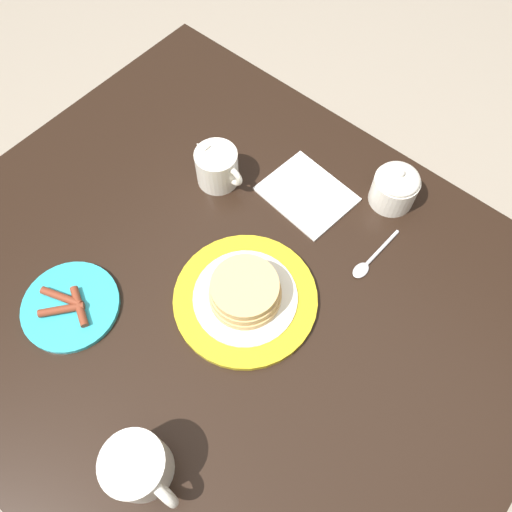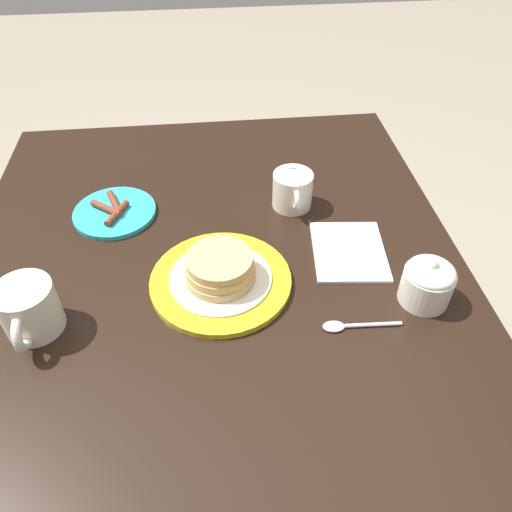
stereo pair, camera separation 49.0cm
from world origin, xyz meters
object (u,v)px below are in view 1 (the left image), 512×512
(creamer_pitcher, at_px, (217,166))
(spoon, at_px, (369,261))
(coffee_mug, at_px, (139,468))
(napkin, at_px, (307,194))
(side_plate_bacon, at_px, (70,306))
(sugar_bowl, at_px, (395,187))
(pancake_plate, at_px, (245,295))

(creamer_pitcher, relative_size, spoon, 0.90)
(coffee_mug, xyz_separation_m, napkin, (-0.12, 0.56, -0.04))
(coffee_mug, bearing_deg, side_plate_bacon, 161.25)
(sugar_bowl, bearing_deg, coffee_mug, -90.66)
(side_plate_bacon, distance_m, coffee_mug, 0.31)
(napkin, distance_m, spoon, 0.19)
(coffee_mug, height_order, spoon, coffee_mug)
(sugar_bowl, bearing_deg, pancake_plate, -102.33)
(pancake_plate, relative_size, sugar_bowl, 2.79)
(spoon, bearing_deg, napkin, 165.97)
(side_plate_bacon, xyz_separation_m, spoon, (0.35, 0.42, -0.00))
(side_plate_bacon, bearing_deg, sugar_bowl, 61.69)
(coffee_mug, distance_m, spoon, 0.52)
(coffee_mug, distance_m, napkin, 0.58)
(pancake_plate, distance_m, napkin, 0.26)
(side_plate_bacon, bearing_deg, pancake_plate, 43.05)
(coffee_mug, relative_size, spoon, 0.95)
(pancake_plate, distance_m, sugar_bowl, 0.36)
(creamer_pitcher, bearing_deg, side_plate_bacon, -91.15)
(sugar_bowl, distance_m, napkin, 0.17)
(pancake_plate, height_order, side_plate_bacon, pancake_plate)
(side_plate_bacon, distance_m, spoon, 0.54)
(sugar_bowl, xyz_separation_m, napkin, (-0.13, -0.10, -0.04))
(creamer_pitcher, relative_size, napkin, 0.66)
(napkin, bearing_deg, sugar_bowl, 36.79)
(coffee_mug, xyz_separation_m, spoon, (0.06, 0.52, -0.04))
(creamer_pitcher, height_order, spoon, creamer_pitcher)
(side_plate_bacon, height_order, coffee_mug, coffee_mug)
(creamer_pitcher, distance_m, sugar_bowl, 0.35)
(pancake_plate, bearing_deg, creamer_pitcher, 142.81)
(spoon, bearing_deg, sugar_bowl, 108.40)
(side_plate_bacon, xyz_separation_m, sugar_bowl, (0.30, 0.56, 0.04))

